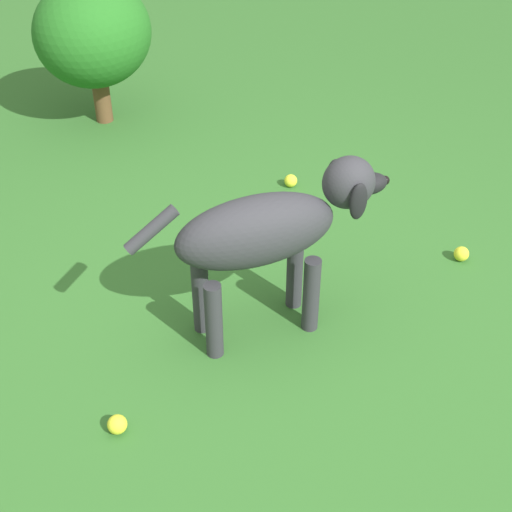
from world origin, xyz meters
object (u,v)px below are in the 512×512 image
(dog, at_px, (271,230))
(tennis_ball_1, at_px, (461,254))
(tennis_ball_2, at_px, (291,181))
(tennis_ball_0, at_px, (117,424))

(dog, relative_size, tennis_ball_1, 11.32)
(tennis_ball_2, bearing_deg, tennis_ball_0, -178.13)
(dog, relative_size, tennis_ball_0, 11.32)
(dog, xyz_separation_m, tennis_ball_1, (0.72, -0.61, -0.41))
(tennis_ball_0, bearing_deg, dog, -20.16)
(dog, xyz_separation_m, tennis_ball_2, (1.02, 0.31, -0.41))
(tennis_ball_0, distance_m, tennis_ball_1, 1.66)
(tennis_ball_1, height_order, tennis_ball_2, same)
(tennis_ball_0, distance_m, tennis_ball_2, 1.71)
(tennis_ball_0, relative_size, tennis_ball_1, 1.00)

